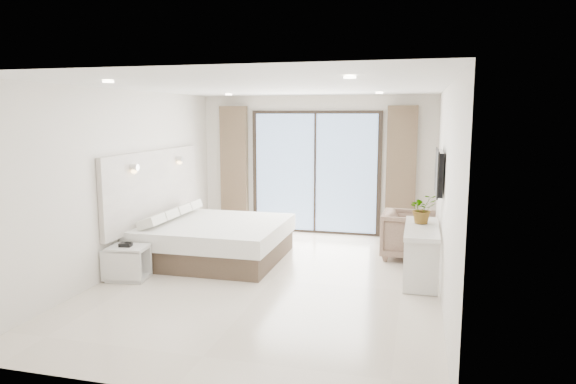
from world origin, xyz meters
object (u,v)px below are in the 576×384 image
object	(u,v)px
nightstand	(128,263)
armchair	(409,232)
console_desk	(421,241)
bed	(214,240)

from	to	relation	value
nightstand	armchair	xyz separation A→B (m)	(3.84, 2.14, 0.18)
console_desk	armchair	xyz separation A→B (m)	(-0.19, 1.10, -0.13)
bed	armchair	distance (m)	3.18
bed	nightstand	size ratio (longest dim) A/B	3.74
bed	console_desk	world-z (taller)	console_desk
bed	armchair	size ratio (longest dim) A/B	2.57
bed	nightstand	xyz separation A→B (m)	(-0.77, -1.30, -0.08)
bed	console_desk	size ratio (longest dim) A/B	1.48
nightstand	armchair	distance (m)	4.40
bed	armchair	world-z (taller)	armchair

